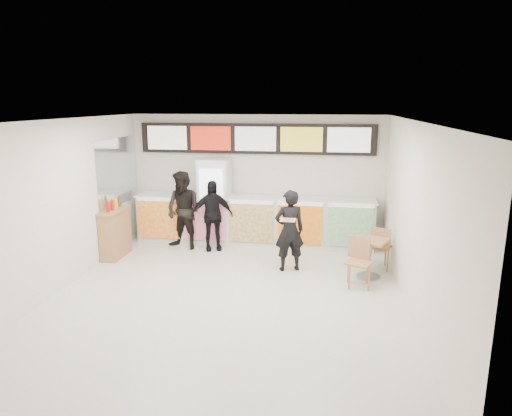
% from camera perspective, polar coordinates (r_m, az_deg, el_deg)
% --- Properties ---
extents(floor, '(7.00, 7.00, 0.00)m').
position_cam_1_polar(floor, '(8.01, -3.74, -11.13)').
color(floor, beige).
rests_on(floor, ground).
extents(ceiling, '(7.00, 7.00, 0.00)m').
position_cam_1_polar(ceiling, '(7.31, -4.10, 10.85)').
color(ceiling, white).
rests_on(ceiling, wall_back).
extents(wall_back, '(6.00, 0.00, 6.00)m').
position_cam_1_polar(wall_back, '(10.89, 0.04, 3.71)').
color(wall_back, silver).
rests_on(wall_back, floor).
extents(wall_left, '(0.00, 7.00, 7.00)m').
position_cam_1_polar(wall_left, '(8.66, -23.68, 0.11)').
color(wall_left, silver).
rests_on(wall_left, floor).
extents(wall_right, '(0.00, 7.00, 7.00)m').
position_cam_1_polar(wall_right, '(7.48, 19.15, -1.43)').
color(wall_right, silver).
rests_on(wall_right, floor).
extents(service_counter, '(5.56, 0.77, 1.14)m').
position_cam_1_polar(service_counter, '(10.69, -0.28, -1.55)').
color(service_counter, silver).
rests_on(service_counter, floor).
extents(menu_board, '(5.50, 0.14, 0.70)m').
position_cam_1_polar(menu_board, '(10.69, -0.03, 8.67)').
color(menu_board, black).
rests_on(menu_board, wall_back).
extents(drinks_fridge, '(0.70, 0.67, 2.00)m').
position_cam_1_polar(drinks_fridge, '(10.79, -5.19, 0.87)').
color(drinks_fridge, white).
rests_on(drinks_fridge, floor).
extents(mirror_panel, '(0.01, 2.00, 1.50)m').
position_cam_1_polar(mirror_panel, '(10.72, -16.87, 4.35)').
color(mirror_panel, '#B2B7BF').
rests_on(mirror_panel, wall_left).
extents(customer_main, '(0.69, 0.57, 1.63)m').
position_cam_1_polar(customer_main, '(9.00, 4.19, -2.83)').
color(customer_main, black).
rests_on(customer_main, floor).
extents(customer_left, '(1.05, 0.94, 1.78)m').
position_cam_1_polar(customer_left, '(10.41, -9.04, -0.32)').
color(customer_left, black).
rests_on(customer_left, floor).
extents(customer_mid, '(1.01, 0.68, 1.60)m').
position_cam_1_polar(customer_mid, '(10.28, -5.53, -0.93)').
color(customer_mid, black).
rests_on(customer_mid, floor).
extents(pizza_slice, '(0.36, 0.36, 0.02)m').
position_cam_1_polar(pizza_slice, '(8.47, 3.99, -1.45)').
color(pizza_slice, beige).
rests_on(pizza_slice, customer_main).
extents(cafe_table, '(1.01, 1.58, 0.90)m').
position_cam_1_polar(cafe_table, '(8.96, 14.01, -5.23)').
color(cafe_table, '#AD7F4F').
rests_on(cafe_table, floor).
extents(condiment_ledge, '(0.38, 0.93, 1.24)m').
position_cam_1_polar(condiment_ledge, '(10.30, -17.19, -2.96)').
color(condiment_ledge, '#AD7F4F').
rests_on(condiment_ledge, floor).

